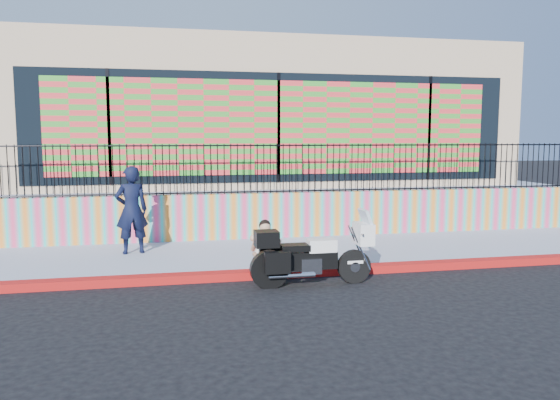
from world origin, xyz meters
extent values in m
plane|color=black|center=(0.00, 0.00, 0.00)|extent=(90.00, 90.00, 0.00)
cube|color=#B1190C|center=(0.00, 0.00, 0.07)|extent=(16.00, 0.30, 0.15)
cube|color=#9499B2|center=(0.00, 1.65, 0.07)|extent=(16.00, 3.00, 0.15)
cube|color=#F64073|center=(0.00, 3.25, 0.70)|extent=(16.00, 0.20, 1.10)
cube|color=#9499B2|center=(0.00, 8.35, 0.62)|extent=(16.00, 10.00, 1.25)
cube|color=#CBB387|center=(0.00, 8.15, 3.25)|extent=(14.00, 8.00, 4.00)
cube|color=black|center=(0.00, 4.13, 2.85)|extent=(12.60, 0.04, 2.80)
cube|color=#F5363A|center=(0.00, 4.10, 2.85)|extent=(11.48, 0.02, 2.40)
cylinder|color=black|center=(0.42, -0.67, 0.30)|extent=(0.60, 0.13, 0.60)
cylinder|color=black|center=(-1.13, -0.67, 0.30)|extent=(0.60, 0.13, 0.60)
cube|color=black|center=(-0.36, -0.67, 0.46)|extent=(0.87, 0.26, 0.31)
cube|color=silver|center=(-0.40, -0.67, 0.36)|extent=(0.36, 0.31, 0.27)
cube|color=white|center=(-0.19, -0.67, 0.71)|extent=(0.50, 0.29, 0.22)
cube|color=black|center=(-0.68, -0.67, 0.69)|extent=(0.50, 0.31, 0.11)
cube|color=white|center=(0.58, -0.67, 0.89)|extent=(0.27, 0.47, 0.38)
cube|color=silver|center=(0.62, -0.67, 1.18)|extent=(0.17, 0.42, 0.31)
cube|color=black|center=(-1.18, -0.67, 0.87)|extent=(0.40, 0.38, 0.27)
cube|color=black|center=(-1.04, -0.94, 0.50)|extent=(0.44, 0.16, 0.36)
cube|color=black|center=(-1.04, -0.39, 0.50)|extent=(0.44, 0.16, 0.36)
cube|color=white|center=(0.42, -0.67, 0.39)|extent=(0.29, 0.15, 0.05)
imported|color=black|center=(-3.59, 2.02, 1.08)|extent=(0.76, 0.58, 1.86)
cube|color=navy|center=(-1.08, 0.10, 0.24)|extent=(0.36, 0.28, 0.18)
cube|color=white|center=(-1.08, 0.06, 0.59)|extent=(0.38, 0.27, 0.54)
sphere|color=tan|center=(-1.08, 0.02, 0.95)|extent=(0.21, 0.21, 0.21)
cube|color=#472814|center=(-1.18, -0.34, 0.05)|extent=(0.11, 0.26, 0.10)
cube|color=#472814|center=(-0.98, -0.34, 0.05)|extent=(0.11, 0.26, 0.10)
camera|label=1|loc=(-2.81, -9.78, 2.60)|focal=35.00mm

